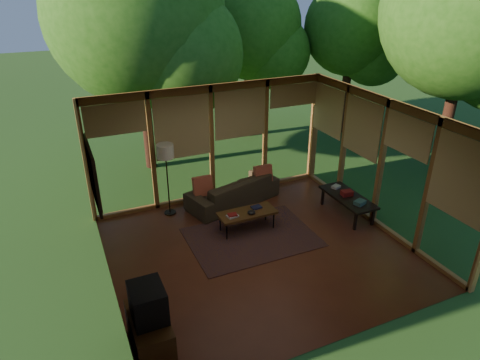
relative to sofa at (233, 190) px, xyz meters
name	(u,v)px	position (x,y,z in m)	size (l,w,h in m)	color
floor	(259,251)	(-0.31, -2.00, -0.32)	(5.50, 5.50, 0.00)	brown
ceiling	(262,116)	(-0.31, -2.00, 2.38)	(5.50, 5.50, 0.00)	white
wall_left	(103,221)	(-3.06, -2.00, 1.03)	(0.04, 5.00, 2.70)	silver
wall_front	(345,267)	(-0.31, -4.50, 1.03)	(5.50, 0.04, 2.70)	silver
window_wall_back	(212,144)	(-0.31, 0.50, 1.03)	(5.50, 0.12, 2.70)	#9A6630
window_wall_right	(381,164)	(2.44, -2.00, 1.03)	(0.12, 5.00, 2.70)	#9A6630
exterior_lawn	(346,104)	(7.69, 6.00, -0.33)	(40.00, 40.00, 0.00)	#26511E
tree_nw	(136,16)	(-1.25, 2.93, 3.61)	(4.37, 4.37, 6.12)	black
tree_ne	(249,27)	(2.37, 4.25, 3.09)	(3.17, 3.17, 5.01)	black
tree_se	(471,10)	(5.60, -0.75, 3.79)	(4.08, 4.08, 6.16)	black
tree_far	(352,28)	(5.31, 3.08, 3.05)	(2.93, 2.93, 4.86)	black
rug	(252,237)	(-0.24, -1.52, -0.31)	(2.53, 1.79, 0.01)	brown
sofa	(233,190)	(0.00, 0.00, 0.00)	(2.19, 0.86, 0.64)	#3E321F
pillow_left	(203,186)	(-0.75, -0.05, 0.28)	(0.43, 0.14, 0.43)	#9C220E
pillow_right	(263,175)	(0.75, -0.05, 0.28)	(0.43, 0.14, 0.43)	#9C220E
ct_book_lower	(232,216)	(-0.55, -1.26, 0.12)	(0.22, 0.16, 0.03)	#AEA79E
ct_book_upper	(232,215)	(-0.55, -1.26, 0.15)	(0.18, 0.14, 0.03)	maroon
ct_book_side	(256,207)	(0.05, -1.13, 0.12)	(0.21, 0.15, 0.03)	black
ct_bowl	(251,212)	(-0.15, -1.31, 0.14)	(0.16, 0.16, 0.07)	black
media_cabinet	(150,334)	(-2.78, -3.55, -0.02)	(0.50, 1.00, 0.60)	#553317
television	(148,303)	(-2.76, -3.55, 0.53)	(0.45, 0.55, 0.50)	black
console_book_a	(360,202)	(2.09, -1.93, 0.18)	(0.23, 0.17, 0.09)	#345C54
console_book_b	(347,193)	(2.09, -1.48, 0.19)	(0.24, 0.17, 0.11)	maroon
console_book_c	(336,187)	(2.09, -1.08, 0.16)	(0.19, 0.14, 0.05)	#AEA79E
floor_lamp	(166,155)	(-1.49, 0.12, 1.09)	(0.36, 0.36, 1.65)	black
coffee_table	(247,213)	(-0.20, -1.21, 0.07)	(1.20, 0.50, 0.43)	#553317
side_console	(348,198)	(2.09, -1.53, 0.09)	(0.60, 1.40, 0.46)	black
wall_painting	(93,175)	(-3.02, -0.60, 1.23)	(0.06, 1.35, 1.15)	black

